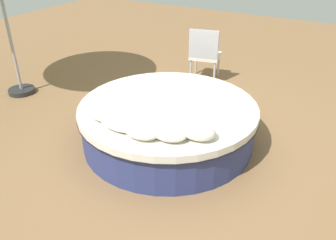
{
  "coord_description": "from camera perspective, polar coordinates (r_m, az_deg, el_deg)",
  "views": [
    {
      "loc": [
        2.0,
        -3.49,
        2.57
      ],
      "look_at": [
        0.0,
        0.0,
        0.33
      ],
      "focal_mm": 37.65,
      "sensor_mm": 36.0,
      "label": 1
    }
  ],
  "objects": [
    {
      "name": "ground_plane",
      "position": [
        4.78,
        0.0,
        -3.44
      ],
      "size": [
        16.0,
        16.0,
        0.0
      ],
      "primitive_type": "plane",
      "color": "olive"
    },
    {
      "name": "throw_pillow_4",
      "position": [
        3.79,
        4.82,
        -1.76
      ],
      "size": [
        0.4,
        0.3,
        0.17
      ],
      "primitive_type": "ellipsoid",
      "color": "silver",
      "rests_on": "round_bed"
    },
    {
      "name": "patio_chair",
      "position": [
        6.5,
        5.95,
        10.94
      ],
      "size": [
        0.62,
        0.6,
        0.98
      ],
      "rotation": [
        0.0,
        0.0,
        0.22
      ],
      "color": "#B7B7BC",
      "rests_on": "ground_plane"
    },
    {
      "name": "throw_pillow_2",
      "position": [
        3.81,
        -4.22,
        -1.69
      ],
      "size": [
        0.42,
        0.31,
        0.15
      ],
      "primitive_type": "ellipsoid",
      "color": "silver",
      "rests_on": "round_bed"
    },
    {
      "name": "throw_pillow_0",
      "position": [
        4.2,
        -9.89,
        0.95
      ],
      "size": [
        0.52,
        0.31,
        0.14
      ],
      "primitive_type": "ellipsoid",
      "color": "silver",
      "rests_on": "round_bed"
    },
    {
      "name": "throw_pillow_3",
      "position": [
        3.77,
        0.19,
        -1.98
      ],
      "size": [
        0.42,
        0.32,
        0.15
      ],
      "primitive_type": "ellipsoid",
      "color": "silver",
      "rests_on": "round_bed"
    },
    {
      "name": "throw_pillow_1",
      "position": [
        3.98,
        -7.63,
        -0.53
      ],
      "size": [
        0.53,
        0.28,
        0.15
      ],
      "primitive_type": "ellipsoid",
      "color": "white",
      "rests_on": "round_bed"
    },
    {
      "name": "round_bed",
      "position": [
        4.63,
        0.0,
        -0.51
      ],
      "size": [
        2.31,
        2.31,
        0.55
      ],
      "color": "navy",
      "rests_on": "ground_plane"
    }
  ]
}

